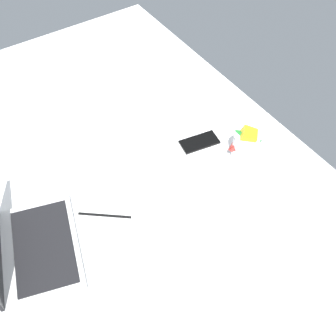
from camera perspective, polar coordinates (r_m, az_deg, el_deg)
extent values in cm
cube|color=white|center=(150.76, -9.29, -3.02)|extent=(180.00, 140.00, 18.00)
cube|color=silver|center=(130.30, -17.41, -10.67)|extent=(38.08, 31.23, 2.00)
cube|color=black|center=(129.08, -16.88, -10.27)|extent=(32.57, 24.36, 0.40)
cylinder|color=silver|center=(145.25, 10.65, 2.97)|extent=(9.00, 9.00, 11.00)
cube|color=#268C33|center=(147.01, 10.49, 2.43)|extent=(6.91, 7.51, 6.12)
cube|color=red|center=(145.22, 9.90, 3.01)|extent=(7.85, 7.91, 7.49)
cube|color=#268C33|center=(144.77, 11.40, 3.72)|extent=(7.40, 6.37, 6.94)
cube|color=#268C33|center=(143.04, 10.35, 4.44)|extent=(4.58, 6.26, 5.90)
cube|color=yellow|center=(140.54, 11.11, 4.48)|extent=(7.63, 7.29, 5.54)
cube|color=black|center=(151.58, 4.37, 3.60)|extent=(9.07, 14.95, 0.80)
cube|color=black|center=(132.99, -8.76, -6.50)|extent=(11.06, 13.68, 0.60)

